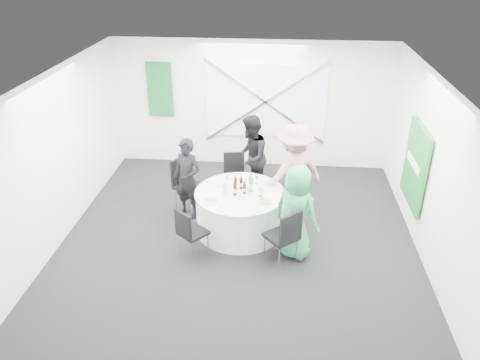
# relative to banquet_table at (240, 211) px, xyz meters

# --- Properties ---
(floor) EXTENTS (6.00, 6.00, 0.00)m
(floor) POSITION_rel_banquet_table_xyz_m (0.00, -0.20, -0.38)
(floor) COLOR black
(floor) RESTS_ON ground
(ceiling) EXTENTS (6.00, 6.00, 0.00)m
(ceiling) POSITION_rel_banquet_table_xyz_m (0.00, -0.20, 2.42)
(ceiling) COLOR white
(ceiling) RESTS_ON wall_back
(wall_back) EXTENTS (6.00, 0.00, 6.00)m
(wall_back) POSITION_rel_banquet_table_xyz_m (0.00, 2.80, 1.02)
(wall_back) COLOR white
(wall_back) RESTS_ON floor
(wall_front) EXTENTS (6.00, 0.00, 6.00)m
(wall_front) POSITION_rel_banquet_table_xyz_m (0.00, -3.20, 1.02)
(wall_front) COLOR white
(wall_front) RESTS_ON floor
(wall_left) EXTENTS (0.00, 6.00, 6.00)m
(wall_left) POSITION_rel_banquet_table_xyz_m (-3.00, -0.20, 1.02)
(wall_left) COLOR white
(wall_left) RESTS_ON floor
(wall_right) EXTENTS (0.00, 6.00, 6.00)m
(wall_right) POSITION_rel_banquet_table_xyz_m (3.00, -0.20, 1.02)
(wall_right) COLOR white
(wall_right) RESTS_ON floor
(window_panel) EXTENTS (2.60, 0.03, 1.60)m
(window_panel) POSITION_rel_banquet_table_xyz_m (0.30, 2.76, 1.12)
(window_panel) COLOR silver
(window_panel) RESTS_ON wall_back
(window_brace_a) EXTENTS (2.63, 0.05, 1.84)m
(window_brace_a) POSITION_rel_banquet_table_xyz_m (0.30, 2.72, 1.12)
(window_brace_a) COLOR silver
(window_brace_a) RESTS_ON window_panel
(window_brace_b) EXTENTS (2.63, 0.05, 1.84)m
(window_brace_b) POSITION_rel_banquet_table_xyz_m (0.30, 2.72, 1.12)
(window_brace_b) COLOR silver
(window_brace_b) RESTS_ON window_panel
(green_banner) EXTENTS (0.55, 0.04, 1.20)m
(green_banner) POSITION_rel_banquet_table_xyz_m (-2.00, 2.75, 1.32)
(green_banner) COLOR #115929
(green_banner) RESTS_ON wall_back
(green_sign) EXTENTS (0.05, 1.20, 1.40)m
(green_sign) POSITION_rel_banquet_table_xyz_m (2.94, 0.40, 0.82)
(green_sign) COLOR #178027
(green_sign) RESTS_ON wall_right
(banquet_table) EXTENTS (1.56, 1.56, 0.76)m
(banquet_table) POSITION_rel_banquet_table_xyz_m (0.00, 0.00, 0.00)
(banquet_table) COLOR silver
(banquet_table) RESTS_ON floor
(chair_back) EXTENTS (0.49, 0.50, 0.94)m
(chair_back) POSITION_rel_banquet_table_xyz_m (-0.21, 1.16, 0.17)
(chair_back) COLOR black
(chair_back) RESTS_ON floor
(chair_back_left) EXTENTS (0.65, 0.64, 1.04)m
(chair_back_left) POSITION_rel_banquet_table_xyz_m (-1.09, 0.65, 0.23)
(chair_back_left) COLOR black
(chair_back_left) RESTS_ON floor
(chair_back_right) EXTENTS (0.65, 0.64, 1.01)m
(chair_back_right) POSITION_rel_banquet_table_xyz_m (0.89, 0.65, 0.22)
(chair_back_right) COLOR black
(chair_back_right) RESTS_ON floor
(chair_front_right) EXTENTS (0.63, 0.63, 0.98)m
(chair_front_right) POSITION_rel_banquet_table_xyz_m (0.78, -0.91, 0.19)
(chair_front_right) COLOR black
(chair_front_right) RESTS_ON floor
(chair_front_left) EXTENTS (0.56, 0.56, 0.88)m
(chair_front_left) POSITION_rel_banquet_table_xyz_m (-0.73, -0.86, 0.13)
(chair_front_left) COLOR black
(chair_front_left) RESTS_ON floor
(person_man_back_left) EXTENTS (0.65, 0.55, 1.52)m
(person_man_back_left) POSITION_rel_banquet_table_xyz_m (-0.99, 0.41, 0.38)
(person_man_back_left) COLOR black
(person_man_back_left) RESTS_ON floor
(person_man_back) EXTENTS (0.50, 0.84, 1.67)m
(person_man_back) POSITION_rel_banquet_table_xyz_m (0.09, 1.29, 0.46)
(person_man_back) COLOR black
(person_man_back) RESTS_ON floor
(person_woman_pink) EXTENTS (1.28, 1.07, 1.81)m
(person_woman_pink) POSITION_rel_banquet_table_xyz_m (0.91, 0.54, 0.53)
(person_woman_pink) COLOR tan
(person_woman_pink) RESTS_ON floor
(person_woman_green) EXTENTS (0.92, 0.84, 1.58)m
(person_woman_green) POSITION_rel_banquet_table_xyz_m (0.94, -0.61, 0.41)
(person_woman_green) COLOR #2BA15E
(person_woman_green) RESTS_ON floor
(plate_back) EXTENTS (0.27, 0.27, 0.01)m
(plate_back) POSITION_rel_banquet_table_xyz_m (0.06, 0.50, 0.39)
(plate_back) COLOR silver
(plate_back) RESTS_ON banquet_table
(plate_back_left) EXTENTS (0.24, 0.24, 0.01)m
(plate_back_left) POSITION_rel_banquet_table_xyz_m (-0.46, 0.28, 0.39)
(plate_back_left) COLOR silver
(plate_back_left) RESTS_ON banquet_table
(plate_back_right) EXTENTS (0.29, 0.29, 0.04)m
(plate_back_right) POSITION_rel_banquet_table_xyz_m (0.49, 0.35, 0.40)
(plate_back_right) COLOR silver
(plate_back_right) RESTS_ON banquet_table
(plate_front_right) EXTENTS (0.26, 0.26, 0.04)m
(plate_front_right) POSITION_rel_banquet_table_xyz_m (0.44, -0.33, 0.40)
(plate_front_right) COLOR silver
(plate_front_right) RESTS_ON banquet_table
(plate_front_left) EXTENTS (0.27, 0.27, 0.01)m
(plate_front_left) POSITION_rel_banquet_table_xyz_m (-0.45, -0.35, 0.39)
(plate_front_left) COLOR silver
(plate_front_left) RESTS_ON banquet_table
(napkin) EXTENTS (0.21, 0.16, 0.05)m
(napkin) POSITION_rel_banquet_table_xyz_m (-0.46, -0.31, 0.42)
(napkin) COLOR silver
(napkin) RESTS_ON plate_front_left
(beer_bottle_a) EXTENTS (0.06, 0.06, 0.28)m
(beer_bottle_a) POSITION_rel_banquet_table_xyz_m (-0.08, 0.09, 0.49)
(beer_bottle_a) COLOR #371C0A
(beer_bottle_a) RESTS_ON banquet_table
(beer_bottle_b) EXTENTS (0.06, 0.06, 0.25)m
(beer_bottle_b) POSITION_rel_banquet_table_xyz_m (0.01, 0.15, 0.48)
(beer_bottle_b) COLOR #371C0A
(beer_bottle_b) RESTS_ON banquet_table
(beer_bottle_c) EXTENTS (0.06, 0.06, 0.25)m
(beer_bottle_c) POSITION_rel_banquet_table_xyz_m (0.08, -0.03, 0.47)
(beer_bottle_c) COLOR #371C0A
(beer_bottle_c) RESTS_ON banquet_table
(beer_bottle_d) EXTENTS (0.06, 0.06, 0.27)m
(beer_bottle_d) POSITION_rel_banquet_table_xyz_m (-0.08, -0.09, 0.48)
(beer_bottle_d) COLOR #371C0A
(beer_bottle_d) RESTS_ON banquet_table
(green_water_bottle) EXTENTS (0.08, 0.08, 0.33)m
(green_water_bottle) POSITION_rel_banquet_table_xyz_m (0.18, 0.06, 0.51)
(green_water_bottle) COLOR green
(green_water_bottle) RESTS_ON banquet_table
(clear_water_bottle) EXTENTS (0.08, 0.08, 0.28)m
(clear_water_bottle) POSITION_rel_banquet_table_xyz_m (-0.25, -0.10, 0.49)
(clear_water_bottle) COLOR silver
(clear_water_bottle) RESTS_ON banquet_table
(wine_glass_a) EXTENTS (0.07, 0.07, 0.17)m
(wine_glass_a) POSITION_rel_banquet_table_xyz_m (0.35, -0.10, 0.50)
(wine_glass_a) COLOR white
(wine_glass_a) RESTS_ON banquet_table
(wine_glass_b) EXTENTS (0.07, 0.07, 0.17)m
(wine_glass_b) POSITION_rel_banquet_table_xyz_m (0.26, 0.34, 0.50)
(wine_glass_b) COLOR white
(wine_glass_b) RESTS_ON banquet_table
(wine_glass_c) EXTENTS (0.07, 0.07, 0.17)m
(wine_glass_c) POSITION_rel_banquet_table_xyz_m (0.39, -0.18, 0.50)
(wine_glass_c) COLOR white
(wine_glass_c) RESTS_ON banquet_table
(wine_glass_d) EXTENTS (0.07, 0.07, 0.17)m
(wine_glass_d) POSITION_rel_banquet_table_xyz_m (-0.26, 0.28, 0.50)
(wine_glass_d) COLOR white
(wine_glass_d) RESTS_ON banquet_table
(fork_a) EXTENTS (0.09, 0.13, 0.01)m
(fork_a) POSITION_rel_banquet_table_xyz_m (0.55, 0.16, 0.38)
(fork_a) COLOR silver
(fork_a) RESTS_ON banquet_table
(knife_a) EXTENTS (0.10, 0.13, 0.01)m
(knife_a) POSITION_rel_banquet_table_xyz_m (0.36, 0.45, 0.38)
(knife_a) COLOR silver
(knife_a) RESTS_ON banquet_table
(fork_b) EXTENTS (0.11, 0.12, 0.01)m
(fork_b) POSITION_rel_banquet_table_xyz_m (-0.53, -0.23, 0.38)
(fork_b) COLOR silver
(fork_b) RESTS_ON banquet_table
(knife_b) EXTENTS (0.11, 0.12, 0.01)m
(knife_b) POSITION_rel_banquet_table_xyz_m (-0.28, -0.50, 0.38)
(knife_b) COLOR silver
(knife_b) RESTS_ON banquet_table
(fork_c) EXTENTS (0.11, 0.12, 0.01)m
(fork_c) POSITION_rel_banquet_table_xyz_m (0.31, -0.48, 0.38)
(fork_c) COLOR silver
(fork_c) RESTS_ON banquet_table
(knife_c) EXTENTS (0.10, 0.13, 0.01)m
(knife_c) POSITION_rel_banquet_table_xyz_m (0.54, -0.20, 0.38)
(knife_c) COLOR silver
(knife_c) RESTS_ON banquet_table
(fork_d) EXTENTS (0.15, 0.02, 0.01)m
(fork_d) POSITION_rel_banquet_table_xyz_m (0.17, 0.55, 0.38)
(fork_d) COLOR silver
(fork_d) RESTS_ON banquet_table
(knife_d) EXTENTS (0.15, 0.02, 0.01)m
(knife_d) POSITION_rel_banquet_table_xyz_m (-0.19, 0.54, 0.38)
(knife_d) COLOR silver
(knife_d) RESTS_ON banquet_table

